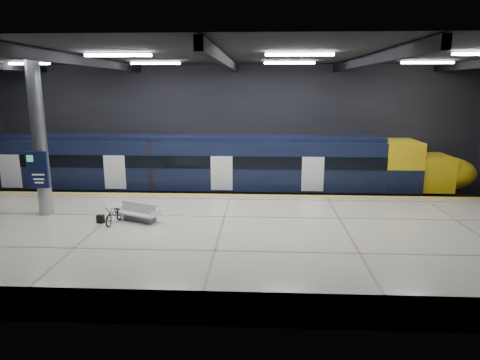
{
  "coord_description": "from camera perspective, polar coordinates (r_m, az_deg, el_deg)",
  "views": [
    {
      "loc": [
        1.57,
        -18.96,
        6.71
      ],
      "look_at": [
        0.56,
        1.5,
        2.2
      ],
      "focal_mm": 32.0,
      "sensor_mm": 36.0,
      "label": 1
    }
  ],
  "objects": [
    {
      "name": "platform",
      "position": [
        17.64,
        -2.49,
        -8.03
      ],
      "size": [
        30.0,
        11.0,
        1.1
      ],
      "primitive_type": "cube",
      "color": "beige",
      "rests_on": "ground"
    },
    {
      "name": "bench",
      "position": [
        18.68,
        -13.25,
        -4.49
      ],
      "size": [
        1.98,
        1.44,
        0.81
      ],
      "rotation": [
        0.0,
        0.0,
        -0.43
      ],
      "color": "#595B60",
      "rests_on": "platform"
    },
    {
      "name": "info_column",
      "position": [
        20.45,
        -25.21,
        4.93
      ],
      "size": [
        0.9,
        0.78,
        6.9
      ],
      "color": "#9EA0A5",
      "rests_on": "platform"
    },
    {
      "name": "ground",
      "position": [
        20.17,
        -1.82,
        -7.02
      ],
      "size": [
        30.0,
        30.0,
        0.0
      ],
      "primitive_type": "plane",
      "color": "black",
      "rests_on": "ground"
    },
    {
      "name": "safety_strip",
      "position": [
        22.47,
        -1.28,
        -2.02
      ],
      "size": [
        30.0,
        0.4,
        0.01
      ],
      "primitive_type": "cube",
      "color": "gold",
      "rests_on": "platform"
    },
    {
      "name": "train",
      "position": [
        25.12,
        -4.91,
        1.7
      ],
      "size": [
        29.4,
        2.84,
        3.79
      ],
      "color": "black",
      "rests_on": "ground"
    },
    {
      "name": "bicycle",
      "position": [
        18.59,
        -16.42,
        -4.39
      ],
      "size": [
        0.69,
        1.56,
        0.79
      ],
      "primitive_type": "imported",
      "rotation": [
        0.0,
        0.0,
        -0.11
      ],
      "color": "#99999E",
      "rests_on": "platform"
    },
    {
      "name": "room_shell",
      "position": [
        19.05,
        -1.94,
        9.43
      ],
      "size": [
        30.1,
        16.1,
        8.05
      ],
      "color": "black",
      "rests_on": "ground"
    },
    {
      "name": "rails",
      "position": [
        25.39,
        -0.83,
        -2.72
      ],
      "size": [
        30.0,
        1.52,
        0.16
      ],
      "color": "gray",
      "rests_on": "ground"
    },
    {
      "name": "pannier_bag",
      "position": [
        18.86,
        -18.1,
        -4.97
      ],
      "size": [
        0.34,
        0.25,
        0.35
      ],
      "primitive_type": "cube",
      "rotation": [
        0.0,
        0.0,
        -0.25
      ],
      "color": "black",
      "rests_on": "platform"
    }
  ]
}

